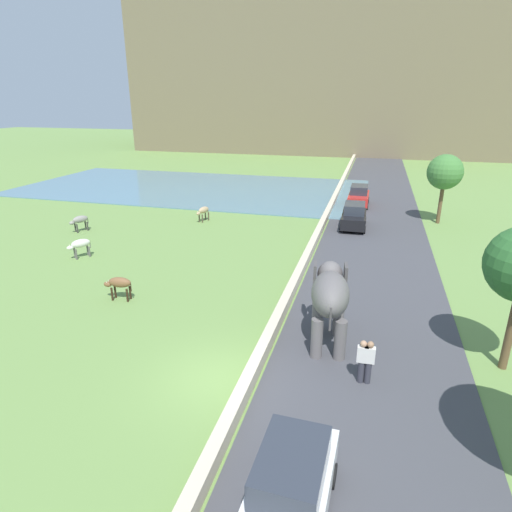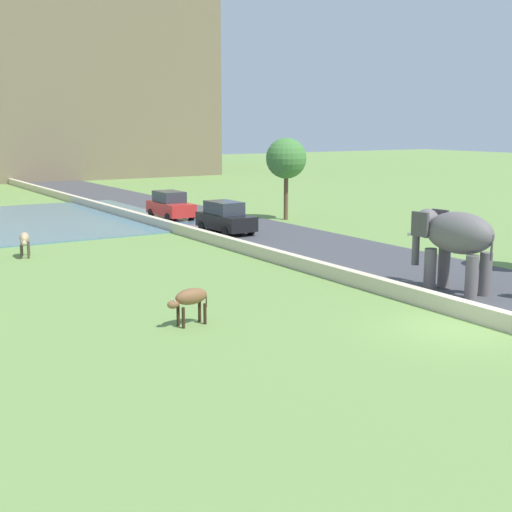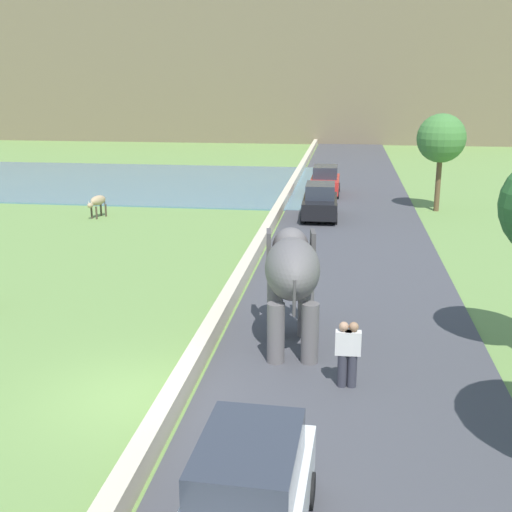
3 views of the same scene
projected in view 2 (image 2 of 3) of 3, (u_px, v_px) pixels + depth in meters
ground_plane at (455, 329)px, 21.11m from camera, size 220.00×220.00×0.00m
road_surface at (248, 231)px, 40.36m from camera, size 7.00×120.00×0.06m
barrier_wall at (206, 237)px, 36.66m from camera, size 0.40×110.00×0.56m
elephant at (454, 238)px, 25.25m from camera, size 1.72×3.55×2.99m
car_black at (225, 218)px, 39.28m from camera, size 1.86×4.03×1.80m
car_red at (170, 205)px, 45.22m from camera, size 1.80×4.00×1.80m
cow_tan at (24, 239)px, 32.30m from camera, size 0.74×1.42×1.15m
cow_brown at (190, 299)px, 21.36m from camera, size 1.41×0.53×1.15m
tree_far at (286, 159)px, 44.47m from camera, size 2.58×2.58×5.20m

